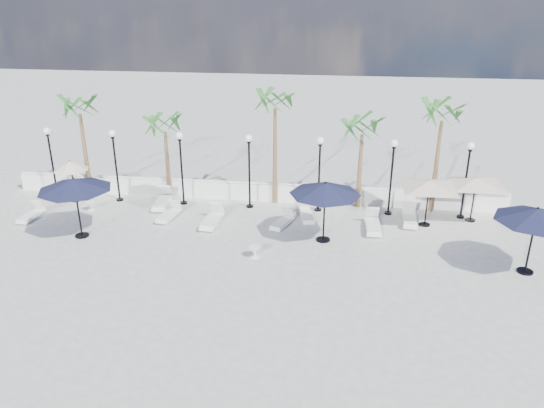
# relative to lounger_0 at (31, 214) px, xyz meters

# --- Properties ---
(ground) EXTENTS (100.00, 100.00, 0.00)m
(ground) POSITION_rel_lounger_0_xyz_m (10.36, -3.68, -0.22)
(ground) COLOR gray
(ground) RESTS_ON ground
(balustrade) EXTENTS (26.00, 0.30, 1.01)m
(balustrade) POSITION_rel_lounger_0_xyz_m (10.36, 3.82, 0.25)
(balustrade) COLOR white
(balustrade) RESTS_ON ground
(lamppost_0) EXTENTS (0.36, 0.36, 3.84)m
(lamppost_0) POSITION_rel_lounger_0_xyz_m (-0.14, 2.82, 2.27)
(lamppost_0) COLOR black
(lamppost_0) RESTS_ON ground
(lamppost_1) EXTENTS (0.36, 0.36, 3.84)m
(lamppost_1) POSITION_rel_lounger_0_xyz_m (3.36, 2.82, 2.27)
(lamppost_1) COLOR black
(lamppost_1) RESTS_ON ground
(lamppost_2) EXTENTS (0.36, 0.36, 3.84)m
(lamppost_2) POSITION_rel_lounger_0_xyz_m (6.86, 2.82, 2.27)
(lamppost_2) COLOR black
(lamppost_2) RESTS_ON ground
(lamppost_3) EXTENTS (0.36, 0.36, 3.84)m
(lamppost_3) POSITION_rel_lounger_0_xyz_m (10.36, 2.82, 2.27)
(lamppost_3) COLOR black
(lamppost_3) RESTS_ON ground
(lamppost_4) EXTENTS (0.36, 0.36, 3.84)m
(lamppost_4) POSITION_rel_lounger_0_xyz_m (13.86, 2.82, 2.27)
(lamppost_4) COLOR black
(lamppost_4) RESTS_ON ground
(lamppost_5) EXTENTS (0.36, 0.36, 3.84)m
(lamppost_5) POSITION_rel_lounger_0_xyz_m (17.36, 2.82, 2.27)
(lamppost_5) COLOR black
(lamppost_5) RESTS_ON ground
(lamppost_6) EXTENTS (0.36, 0.36, 3.84)m
(lamppost_6) POSITION_rel_lounger_0_xyz_m (20.86, 2.82, 2.27)
(lamppost_6) COLOR black
(lamppost_6) RESTS_ON ground
(palm_0) EXTENTS (2.60, 2.60, 5.50)m
(palm_0) POSITION_rel_lounger_0_xyz_m (1.36, 3.62, 4.31)
(palm_0) COLOR brown
(palm_0) RESTS_ON ground
(palm_1) EXTENTS (2.60, 2.60, 4.70)m
(palm_1) POSITION_rel_lounger_0_xyz_m (5.86, 3.62, 3.53)
(palm_1) COLOR brown
(palm_1) RESTS_ON ground
(palm_2) EXTENTS (2.60, 2.60, 6.10)m
(palm_2) POSITION_rel_lounger_0_xyz_m (11.56, 3.62, 4.90)
(palm_2) COLOR brown
(palm_2) RESTS_ON ground
(palm_3) EXTENTS (2.60, 2.60, 4.90)m
(palm_3) POSITION_rel_lounger_0_xyz_m (15.86, 3.62, 3.73)
(palm_3) COLOR brown
(palm_3) RESTS_ON ground
(palm_4) EXTENTS (2.60, 2.60, 5.70)m
(palm_4) POSITION_rel_lounger_0_xyz_m (19.56, 3.62, 4.51)
(palm_4) COLOR brown
(palm_4) RESTS_ON ground
(lounger_0) EXTENTS (0.67, 1.78, 0.66)m
(lounger_0) POSITION_rel_lounger_0_xyz_m (0.00, 0.00, 0.00)
(lounger_0) COLOR silver
(lounger_0) RESTS_ON ground
(lounger_1) EXTENTS (0.89, 2.16, 0.79)m
(lounger_1) POSITION_rel_lounger_0_xyz_m (5.87, 2.35, 0.04)
(lounger_1) COLOR silver
(lounger_1) RESTS_ON ground
(lounger_2) EXTENTS (0.87, 1.89, 0.68)m
(lounger_2) POSITION_rel_lounger_0_xyz_m (6.67, 0.89, 0.01)
(lounger_2) COLOR silver
(lounger_2) RESTS_ON ground
(lounger_3) EXTENTS (1.09, 1.80, 0.64)m
(lounger_3) POSITION_rel_lounger_0_xyz_m (12.28, 0.74, -0.00)
(lounger_3) COLOR silver
(lounger_3) RESTS_ON ground
(lounger_4) EXTENTS (0.88, 1.81, 0.65)m
(lounger_4) POSITION_rel_lounger_0_xyz_m (13.37, 1.68, -0.00)
(lounger_4) COLOR silver
(lounger_4) RESTS_ON ground
(lounger_5) EXTENTS (0.82, 2.12, 0.78)m
(lounger_5) POSITION_rel_lounger_0_xyz_m (8.93, 0.49, 0.04)
(lounger_5) COLOR silver
(lounger_5) RESTS_ON ground
(lounger_6) EXTENTS (0.82, 1.71, 0.61)m
(lounger_6) POSITION_rel_lounger_0_xyz_m (13.18, 2.54, -0.01)
(lounger_6) COLOR silver
(lounger_6) RESTS_ON ground
(lounger_7) EXTENTS (0.78, 2.06, 0.76)m
(lounger_7) POSITION_rel_lounger_0_xyz_m (18.31, 1.90, 0.03)
(lounger_7) COLOR silver
(lounger_7) RESTS_ON ground
(lounger_8) EXTENTS (0.71, 2.07, 0.77)m
(lounger_8) POSITION_rel_lounger_0_xyz_m (16.51, 0.87, 0.04)
(lounger_8) COLOR silver
(lounger_8) RESTS_ON ground
(side_table_0) EXTENTS (0.47, 0.47, 0.45)m
(side_table_0) POSITION_rel_lounger_0_xyz_m (2.45, 1.35, 0.05)
(side_table_0) COLOR silver
(side_table_0) RESTS_ON ground
(side_table_1) EXTENTS (0.51, 0.51, 0.50)m
(side_table_1) POSITION_rel_lounger_0_xyz_m (11.48, -2.53, 0.08)
(side_table_1) COLOR silver
(side_table_1) RESTS_ON ground
(side_table_2) EXTENTS (0.58, 0.58, 0.56)m
(side_table_2) POSITION_rel_lounger_0_xyz_m (13.01, 2.52, 0.12)
(side_table_2) COLOR silver
(side_table_2) RESTS_ON ground
(parasol_navy_left) EXTENTS (3.23, 3.23, 2.85)m
(parasol_navy_left) POSITION_rel_lounger_0_xyz_m (3.34, -1.55, 2.29)
(parasol_navy_left) COLOR black
(parasol_navy_left) RESTS_ON ground
(parasol_navy_mid) EXTENTS (3.13, 3.13, 2.81)m
(parasol_navy_mid) POSITION_rel_lounger_0_xyz_m (14.26, -0.57, 2.25)
(parasol_navy_mid) COLOR black
(parasol_navy_mid) RESTS_ON ground
(parasol_navy_right) EXTENTS (3.15, 3.15, 2.83)m
(parasol_navy_right) POSITION_rel_lounger_0_xyz_m (22.36, -2.39, 2.26)
(parasol_navy_right) COLOR black
(parasol_navy_right) RESTS_ON ground
(parasol_cream_sq_a) EXTENTS (4.79, 4.79, 2.35)m
(parasol_cream_sq_a) POSITION_rel_lounger_0_xyz_m (21.27, 2.52, 1.96)
(parasol_cream_sq_a) COLOR black
(parasol_cream_sq_a) RESTS_ON ground
(parasol_cream_sq_b) EXTENTS (4.82, 4.82, 2.42)m
(parasol_cream_sq_b) POSITION_rel_lounger_0_xyz_m (19.00, 1.69, 2.01)
(parasol_cream_sq_b) COLOR black
(parasol_cream_sq_b) RESTS_ON ground
(parasol_cream_small) EXTENTS (1.82, 1.82, 2.24)m
(parasol_cream_small) POSITION_rel_lounger_0_xyz_m (1.03, 2.52, 1.70)
(parasol_cream_small) COLOR black
(parasol_cream_small) RESTS_ON ground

